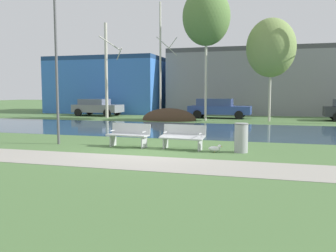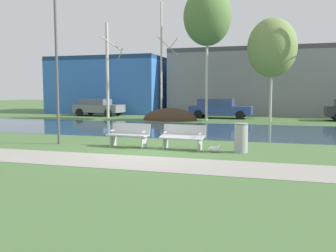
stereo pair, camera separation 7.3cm
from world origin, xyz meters
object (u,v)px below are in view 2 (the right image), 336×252
parked_van_nearest_grey (98,107)px  parked_sedan_second_blue (219,108)px  streetlamp (56,43)px  bench_left (129,134)px  bench_right (183,136)px  seagull (215,149)px  trash_bin (241,137)px

parked_van_nearest_grey → parked_sedan_second_blue: bearing=0.9°
streetlamp → parked_sedan_second_blue: 16.64m
bench_left → streetlamp: streetlamp is taller
bench_right → seagull: 1.30m
bench_left → seagull: size_ratio=3.43×
streetlamp → trash_bin: bearing=-0.3°
streetlamp → parked_van_nearest_grey: bearing=112.0°
trash_bin → seagull: (-0.85, -0.24, -0.38)m
seagull → bench_right: bearing=163.7°
bench_left → parked_sedan_second_blue: (1.14, 15.76, 0.33)m
bench_left → parked_van_nearest_grey: 18.13m
bench_right → streetlamp: streetlamp is taller
trash_bin → streetlamp: 7.84m
bench_right → seagull: size_ratio=3.43×
bench_left → parked_van_nearest_grey: parked_van_nearest_grey is taller
bench_left → parked_van_nearest_grey: size_ratio=0.40×
seagull → parked_van_nearest_grey: (-12.53, 15.94, 0.64)m
bench_left → bench_right: bearing=0.0°
bench_left → seagull: (3.28, -0.35, -0.34)m
parked_sedan_second_blue → trash_bin: bearing=-79.3°
bench_right → parked_van_nearest_grey: (-11.32, 15.59, 0.30)m
parked_van_nearest_grey → parked_sedan_second_blue: size_ratio=0.85×
trash_bin → parked_sedan_second_blue: 16.15m
trash_bin → streetlamp: (-7.07, 0.04, 3.39)m
trash_bin → streetlamp: streetlamp is taller
trash_bin → seagull: bearing=-164.3°
trash_bin → parked_sedan_second_blue: bearing=100.7°
bench_left → streetlamp: size_ratio=0.28×
bench_left → trash_bin: (4.13, -0.11, 0.05)m
seagull → parked_sedan_second_blue: size_ratio=0.10×
bench_right → seagull: bearing=-16.3°
bench_right → streetlamp: bearing=-179.2°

